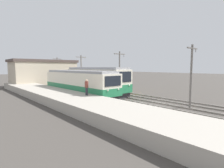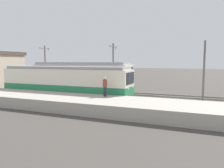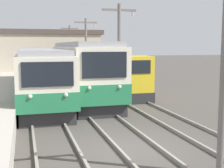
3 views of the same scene
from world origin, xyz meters
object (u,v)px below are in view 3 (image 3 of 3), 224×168
Objects in this scene: commuter_train_center at (83,74)px; catenary_mast_far at (86,50)px; catenary_mast_distant at (70,49)px; catenary_mast_mid at (119,52)px; shunting_locomotive at (125,81)px; commuter_train_left at (40,77)px.

catenary_mast_far reaches higher than commuter_train_center.
catenary_mast_distant is at bearing 90.00° from catenary_mast_far.
catenary_mast_mid is 1.00× the size of catenary_mast_distant.
commuter_train_center is 1.98× the size of catenary_mast_distant.
catenary_mast_far is (-1.49, 6.44, 2.11)m from shunting_locomotive.
commuter_train_left is 2.82m from commuter_train_center.
catenary_mast_mid is at bearing -114.14° from shunting_locomotive.
commuter_train_left is 5.83m from shunting_locomotive.
catenary_mast_distant reaches higher than shunting_locomotive.
commuter_train_left is 7.62m from catenary_mast_far.
shunting_locomotive is at bearing -3.86° from commuter_train_left.
shunting_locomotive is at bearing -76.96° from catenary_mast_far.
catenary_mast_distant reaches higher than commuter_train_center.
commuter_train_center is 2.17× the size of shunting_locomotive.
commuter_train_left is 2.40× the size of catenary_mast_distant.
catenary_mast_far reaches higher than commuter_train_left.
catenary_mast_distant is (0.00, 19.53, 0.00)m from catenary_mast_mid.
commuter_train_left is at bearing -105.24° from catenary_mast_distant.
catenary_mast_mid is at bearing -40.79° from commuter_train_left.
catenary_mast_far reaches higher than shunting_locomotive.
commuter_train_center is at bearing 178.25° from shunting_locomotive.
catenary_mast_mid is at bearing -90.00° from catenary_mast_distant.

